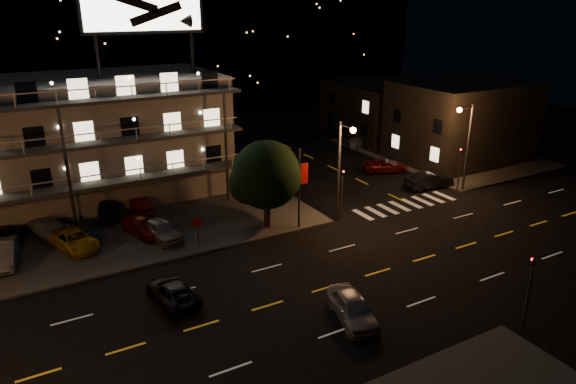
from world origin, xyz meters
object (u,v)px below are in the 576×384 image
lot_car_4 (161,230)px  lot_car_7 (46,227)px  road_car_west (172,292)px  side_car_0 (429,180)px  lot_car_2 (74,240)px  tree (266,177)px  road_car_east (353,308)px

lot_car_4 → lot_car_7: (-7.19, 4.79, -0.04)m
lot_car_7 → road_car_west: size_ratio=1.05×
side_car_0 → lot_car_2: bearing=92.3°
tree → road_car_east: tree is taller
side_car_0 → road_car_west: bearing=112.0°
lot_car_2 → road_car_east: road_car_east is taller
lot_car_2 → side_car_0: side_car_0 is taller
lot_car_7 → road_car_west: (5.47, -13.07, -0.21)m
road_car_east → road_car_west: road_car_east is taller
lot_car_4 → road_car_east: 16.19m
tree → road_car_east: (-1.45, -13.18, -3.43)m
side_car_0 → road_car_west: (-26.90, -7.27, -0.14)m
lot_car_4 → lot_car_7: lot_car_4 is taller
tree → lot_car_7: bearing=156.3°
tree → lot_car_2: 14.22m
side_car_0 → tree: bearing=99.3°
lot_car_4 → side_car_0: (25.18, -1.01, -0.11)m
lot_car_7 → tree: bearing=139.0°
lot_car_4 → road_car_west: lot_car_4 is taller
lot_car_4 → road_car_west: size_ratio=0.95×
road_car_east → tree: bearing=98.2°
lot_car_2 → side_car_0: 30.99m
side_car_0 → road_car_west: size_ratio=1.04×
lot_car_4 → road_car_west: bearing=-115.6°
lot_car_2 → lot_car_7: bearing=96.1°
lot_car_2 → road_car_west: (3.99, -9.74, -0.16)m
road_car_west → road_car_east: bearing=134.6°
tree → road_car_east: 13.69m
tree → lot_car_7: 16.63m
lot_car_4 → road_car_west: 8.46m
lot_car_4 → tree: bearing=-26.5°
lot_car_7 → road_car_east: lot_car_7 is taller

